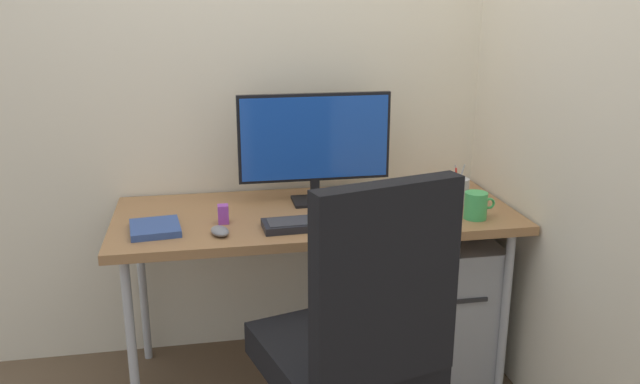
% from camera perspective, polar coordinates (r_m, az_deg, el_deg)
% --- Properties ---
extents(ground_plane, '(8.00, 8.00, 0.00)m').
position_cam_1_polar(ground_plane, '(2.95, -0.36, -15.52)').
color(ground_plane, brown).
extents(wall_back, '(3.01, 0.04, 2.80)m').
position_cam_1_polar(wall_back, '(2.86, -1.74, 13.28)').
color(wall_back, beige).
rests_on(wall_back, ground_plane).
extents(wall_side_right, '(0.04, 2.08, 2.80)m').
position_cam_1_polar(wall_side_right, '(2.58, 19.24, 12.01)').
color(wall_side_right, beige).
rests_on(wall_side_right, ground_plane).
extents(desk, '(1.60, 0.67, 0.74)m').
position_cam_1_polar(desk, '(2.64, -0.39, -2.69)').
color(desk, '#996B42').
rests_on(desk, ground_plane).
extents(office_chair, '(0.63, 0.65, 1.10)m').
position_cam_1_polar(office_chair, '(2.08, 3.26, -12.57)').
color(office_chair, black).
rests_on(office_chair, ground_plane).
extents(filing_cabinet, '(0.37, 0.52, 0.60)m').
position_cam_1_polar(filing_cabinet, '(2.94, 10.49, -9.24)').
color(filing_cabinet, '#9EA0A5').
rests_on(filing_cabinet, ground_plane).
extents(monitor, '(0.63, 0.15, 0.46)m').
position_cam_1_polar(monitor, '(2.68, -0.46, 4.46)').
color(monitor, black).
rests_on(monitor, desk).
extents(keyboard, '(0.45, 0.15, 0.03)m').
position_cam_1_polar(keyboard, '(2.45, 0.21, -2.67)').
color(keyboard, black).
rests_on(keyboard, desk).
extents(mouse, '(0.09, 0.11, 0.03)m').
position_cam_1_polar(mouse, '(2.39, -8.75, -3.39)').
color(mouse, slate).
rests_on(mouse, desk).
extents(pen_holder, '(0.09, 0.09, 0.16)m').
position_cam_1_polar(pen_holder, '(2.79, 11.98, 0.17)').
color(pen_holder, '#B2B5BA').
rests_on(pen_holder, desk).
extents(notebook, '(0.20, 0.21, 0.03)m').
position_cam_1_polar(notebook, '(2.47, -14.23, -3.08)').
color(notebook, '#334C8C').
rests_on(notebook, desk).
extents(coffee_mug, '(0.12, 0.09, 0.11)m').
position_cam_1_polar(coffee_mug, '(2.59, 13.49, -1.16)').
color(coffee_mug, '#3FAD59').
rests_on(coffee_mug, desk).
extents(desk_clamp_accessory, '(0.04, 0.04, 0.07)m').
position_cam_1_polar(desk_clamp_accessory, '(2.50, -8.47, -1.93)').
color(desk_clamp_accessory, purple).
rests_on(desk_clamp_accessory, desk).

